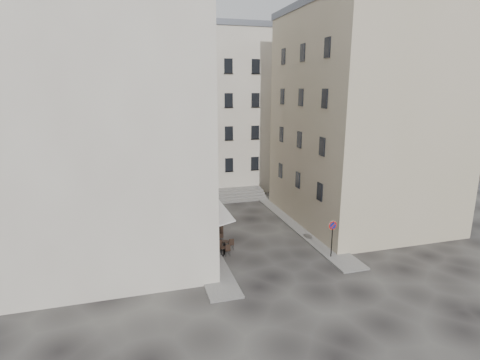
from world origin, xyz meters
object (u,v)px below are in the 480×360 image
object	(u,v)px
no_parking_sign	(332,232)
pedestrian	(213,224)
bistro_table_a	(221,250)
bistro_table_b	(225,245)

from	to	relation	value
no_parking_sign	pedestrian	xyz separation A→B (m)	(-7.10, 6.87, -1.13)
bistro_table_a	no_parking_sign	bearing A→B (deg)	-18.26
bistro_table_a	pedestrian	bearing A→B (deg)	85.98
no_parking_sign	bistro_table_b	xyz separation A→B (m)	(-6.91, 3.35, -1.50)
pedestrian	bistro_table_b	bearing A→B (deg)	56.26
bistro_table_b	pedestrian	xyz separation A→B (m)	(-0.19, 3.53, 0.37)
pedestrian	no_parking_sign	bearing A→B (deg)	99.13
bistro_table_a	bistro_table_b	distance (m)	1.03
bistro_table_b	bistro_table_a	bearing A→B (deg)	-119.00
bistro_table_a	bistro_table_b	size ratio (longest dim) A/B	0.99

